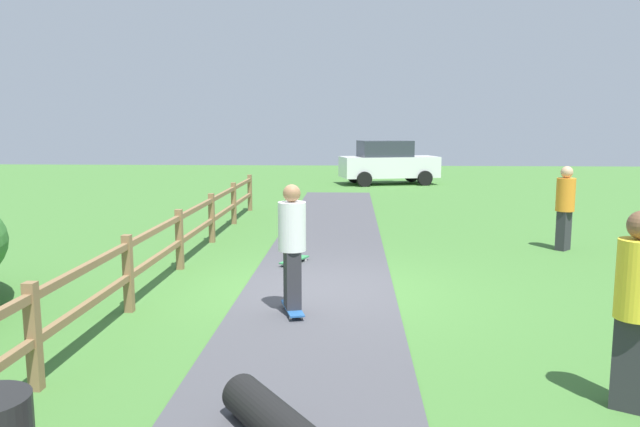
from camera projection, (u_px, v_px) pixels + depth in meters
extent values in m
plane|color=#427533|center=(319.00, 290.00, 9.77)|extent=(60.00, 60.00, 0.00)
cube|color=#47474C|center=(319.00, 289.00, 9.77)|extent=(2.40, 28.00, 0.02)
cube|color=olive|center=(33.00, 337.00, 6.01)|extent=(0.12, 0.12, 1.10)
cube|color=olive|center=(128.00, 274.00, 8.55)|extent=(0.12, 0.12, 1.10)
cube|color=olive|center=(179.00, 239.00, 11.09)|extent=(0.12, 0.12, 1.10)
cube|color=olive|center=(212.00, 218.00, 13.63)|extent=(0.12, 0.12, 1.10)
cube|color=olive|center=(234.00, 203.00, 16.17)|extent=(0.12, 0.12, 1.10)
cube|color=olive|center=(250.00, 193.00, 18.72)|extent=(0.12, 0.12, 1.10)
cube|color=olive|center=(157.00, 257.00, 9.83)|extent=(0.08, 18.00, 0.09)
cube|color=olive|center=(156.00, 230.00, 9.76)|extent=(0.08, 18.00, 0.09)
cube|color=#265999|center=(293.00, 308.00, 8.49)|extent=(0.40, 0.82, 0.02)
cylinder|color=silver|center=(284.00, 306.00, 8.75)|extent=(0.04, 0.07, 0.06)
cylinder|color=silver|center=(294.00, 305.00, 8.78)|extent=(0.04, 0.07, 0.06)
cylinder|color=silver|center=(291.00, 317.00, 8.21)|extent=(0.04, 0.07, 0.06)
cylinder|color=silver|center=(302.00, 317.00, 8.24)|extent=(0.04, 0.07, 0.06)
cube|color=#2D2D33|center=(292.00, 279.00, 8.43)|extent=(0.28, 0.36, 0.80)
cylinder|color=white|center=(292.00, 226.00, 8.32)|extent=(0.47, 0.47, 0.67)
sphere|color=#9E704C|center=(292.00, 193.00, 8.26)|extent=(0.24, 0.24, 0.24)
cube|color=#338C4C|center=(294.00, 260.00, 11.52)|extent=(0.52, 0.81, 0.02)
cylinder|color=silver|center=(298.00, 259.00, 11.81)|extent=(0.05, 0.07, 0.06)
cylinder|color=silver|center=(305.00, 259.00, 11.74)|extent=(0.05, 0.07, 0.06)
cylinder|color=silver|center=(283.00, 264.00, 11.32)|extent=(0.05, 0.07, 0.06)
cylinder|color=silver|center=(290.00, 265.00, 11.25)|extent=(0.05, 0.07, 0.06)
cube|color=#2D2D33|center=(564.00, 231.00, 12.82)|extent=(0.36, 0.37, 0.83)
cylinder|color=orange|center=(566.00, 195.00, 12.71)|extent=(0.54, 0.54, 0.69)
sphere|color=tan|center=(567.00, 172.00, 12.64)|extent=(0.25, 0.25, 0.25)
cube|color=#2D2D33|center=(632.00, 364.00, 5.61)|extent=(0.38, 0.33, 0.87)
cylinder|color=yellow|center=(638.00, 279.00, 5.50)|extent=(0.52, 0.52, 0.73)
cube|color=silver|center=(389.00, 167.00, 26.99)|extent=(4.48, 2.63, 0.90)
cube|color=#2D333D|center=(385.00, 149.00, 26.84)|extent=(2.50, 2.03, 0.70)
cylinder|color=black|center=(411.00, 175.00, 28.16)|extent=(0.68, 0.38, 0.64)
cylinder|color=black|center=(425.00, 178.00, 26.45)|extent=(0.68, 0.38, 0.64)
cylinder|color=black|center=(354.00, 176.00, 27.67)|extent=(0.68, 0.38, 0.64)
cylinder|color=black|center=(364.00, 179.00, 25.96)|extent=(0.68, 0.38, 0.64)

